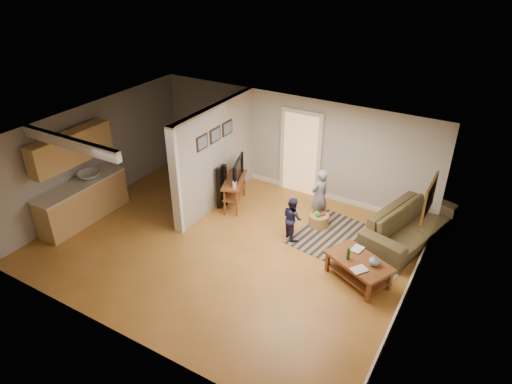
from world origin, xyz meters
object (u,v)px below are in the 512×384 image
tv_console (235,182)px  speaker_right (225,185)px  sofa (407,238)px  speaker_left (219,188)px  child (317,221)px  toy_basket (319,220)px  toddler (291,237)px  coffee_table (360,265)px

tv_console → speaker_right: speaker_right is taller
sofa → speaker_left: bearing=118.4°
tv_console → child: bearing=-11.3°
speaker_left → toy_basket: size_ratio=2.39×
speaker_left → child: size_ratio=0.80×
toy_basket → child: size_ratio=0.33×
child → toddler: child is taller
toy_basket → child: 0.25m
coffee_table → child: bearing=134.6°
tv_console → speaker_left: 0.41m
coffee_table → sofa: bearing=75.7°
toy_basket → toddler: 0.81m
tv_console → speaker_left: (-0.26, -0.29, -0.12)m
sofa → child: (-1.99, -0.36, 0.00)m
sofa → child: child is taller
coffee_table → speaker_left: bearing=166.9°
child → toddler: size_ratio=1.36×
tv_console → speaker_right: 0.28m
coffee_table → tv_console: 3.76m
sofa → toy_basket: (-1.89, -0.52, 0.17)m
coffee_table → toddler: 1.90m
coffee_table → tv_console: bearing=161.6°
coffee_table → speaker_left: (-3.82, 0.89, 0.16)m
toddler → child: bearing=-69.4°
tv_console → toddler: size_ratio=1.23×
child → toddler: 0.91m
coffee_table → toy_basket: coffee_table is taller
speaker_right → sofa: bearing=-7.8°
child → speaker_left: bearing=-50.3°
speaker_left → toddler: bearing=-23.9°
sofa → toddler: toddler is taller
coffee_table → child: coffee_table is taller
coffee_table → child: (-1.51, 1.53, -0.37)m
coffee_table → speaker_left: speaker_left is taller
sofa → speaker_left: speaker_left is taller
sofa → coffee_table: bearing=-179.0°
tv_console → toy_basket: tv_console is taller
speaker_left → speaker_right: (0.03, 0.20, 0.01)m
speaker_left → toy_basket: (2.41, 0.48, -0.37)m
tv_console → speaker_right: (-0.24, -0.09, -0.11)m
sofa → tv_console: (-4.04, -0.71, 0.65)m
speaker_right → toddler: (2.04, -0.44, -0.54)m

